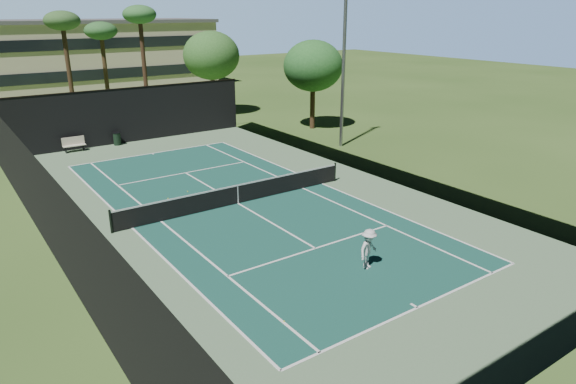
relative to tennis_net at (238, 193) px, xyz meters
The scene contains 20 objects.
ground 0.56m from the tennis_net, ahead, with size 160.00×160.00×0.00m, color #385821.
apron_slab 0.55m from the tennis_net, ahead, with size 18.00×32.00×0.01m, color #5C7E58.
court_surface 0.55m from the tennis_net, ahead, with size 10.97×23.77×0.01m, color #174B40.
court_lines 0.54m from the tennis_net, ahead, with size 11.07×23.87×0.01m.
tennis_net is the anchor object (origin of this frame).
fence 1.45m from the tennis_net, 90.00° to the left, with size 18.04×32.05×4.03m.
player 8.88m from the tennis_net, 86.07° to the right, with size 1.03×0.59×1.59m, color silver.
tennis_ball_a 10.83m from the tennis_net, 112.15° to the right, with size 0.06×0.06×0.06m, color gold.
tennis_ball_b 3.43m from the tennis_net, 113.61° to the left, with size 0.07×0.07×0.07m, color #C8D12F.
tennis_ball_c 2.41m from the tennis_net, 99.11° to the left, with size 0.06×0.06×0.06m, color #BBDA31.
tennis_ball_d 3.82m from the tennis_net, 134.57° to the left, with size 0.07×0.07×0.07m, color yellow.
park_bench 16.09m from the tennis_net, 105.16° to the left, with size 1.50×0.45×1.02m.
trash_bin 15.66m from the tennis_net, 94.31° to the left, with size 0.56×0.56×0.95m.
palm_a 25.26m from the tennis_net, 94.76° to the left, with size 2.80×2.80×9.32m.
palm_b 26.92m from the tennis_net, 86.70° to the left, with size 2.80×2.80×8.42m.
palm_c 24.69m from the tennis_net, 80.13° to the left, with size 2.80×2.80×9.77m.
decid_tree_a 24.65m from the tennis_net, 65.56° to the left, with size 5.12×5.12×7.62m.
decid_tree_b 18.99m from the tennis_net, 40.60° to the left, with size 4.80×4.80×7.14m.
campus_building 46.12m from the tennis_net, 90.00° to the left, with size 40.50×12.50×8.30m.
light_pole 14.66m from the tennis_net, 26.57° to the left, with size 0.90×0.25×12.22m.
Camera 1 is at (-11.95, -21.45, 9.27)m, focal length 32.00 mm.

